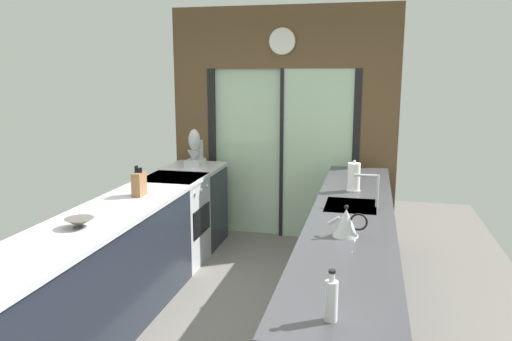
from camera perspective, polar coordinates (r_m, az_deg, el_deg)
The scene contains 12 objects.
ground_plane at distance 4.55m, azimuth -1.30°, elevation -14.53°, with size 5.04×7.60×0.02m, color slate.
back_wall_unit at distance 5.87m, azimuth 3.03°, elevation 6.93°, with size 2.64×0.12×2.70m.
left_counter_run at distance 4.27m, azimuth -15.04°, elevation -9.76°, with size 0.62×3.80×0.92m.
right_counter_run at distance 3.96m, azimuth 10.65°, elevation -11.26°, with size 0.62×3.80×0.92m.
sink_faucet at distance 4.01m, azimuth 13.24°, elevation -1.65°, with size 0.19×0.02×0.26m.
oven_range at distance 5.23m, azimuth -9.26°, elevation -5.71°, with size 0.60×0.60×0.92m.
mixing_bowl at distance 3.63m, azimuth -19.53°, elevation -5.62°, with size 0.20×0.20×0.07m.
knife_block at distance 4.37m, azimuth -13.22°, elevation -1.50°, with size 0.08×0.14×0.26m.
stand_mixer at distance 5.62m, azimuth -6.98°, elevation 2.11°, with size 0.17×0.27×0.42m.
kettle at distance 3.29m, azimuth 10.27°, elevation -5.85°, with size 0.25×0.17×0.21m.
soap_bottle at distance 2.21m, azimuth 8.60°, elevation -14.36°, with size 0.06×0.06×0.23m.
paper_towel_roll at distance 4.51m, azimuth 11.11°, elevation -0.76°, with size 0.13×0.13×0.28m.
Camera 1 is at (1.02, -3.36, 1.97)m, focal length 35.02 mm.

